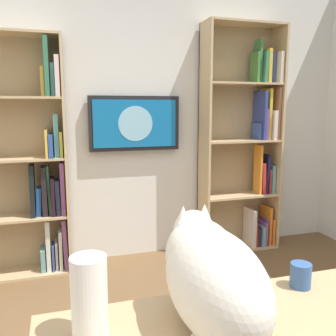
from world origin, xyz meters
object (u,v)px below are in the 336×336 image
bookshelf_left (249,143)px  coffee_mug (301,275)px  paper_towel_roll (89,297)px  bookshelf_right (23,163)px  wall_mounted_tv (135,123)px  cat (210,273)px

bookshelf_left → coffee_mug: 2.36m
coffee_mug → bookshelf_left: bearing=-114.3°
bookshelf_left → coffee_mug: bearing=65.7°
paper_towel_roll → coffee_mug: paper_towel_roll is taller
bookshelf_right → paper_towel_roll: 2.24m
bookshelf_left → coffee_mug: (0.96, 2.14, -0.29)m
bookshelf_left → bookshelf_right: bearing=-0.0°
paper_towel_roll → wall_mounted_tv: bearing=-105.3°
bookshelf_right → coffee_mug: bearing=118.5°
bookshelf_left → paper_towel_roll: size_ratio=8.66×
bookshelf_left → cat: 2.66m
bookshelf_right → cat: 2.37m
paper_towel_roll → coffee_mug: bearing=-174.5°
cat → bookshelf_right: bearing=-72.3°
bookshelf_right → cat: (-0.72, 2.26, -0.05)m
bookshelf_left → paper_towel_roll: bearing=51.3°
coffee_mug → wall_mounted_tv: bearing=-85.3°
bookshelf_right → wall_mounted_tv: bearing=-175.3°
bookshelf_right → coffee_mug: (-1.16, 2.14, -0.18)m
wall_mounted_tv → paper_towel_roll: (0.63, 2.30, -0.42)m
bookshelf_left → paper_towel_roll: (1.77, 2.21, -0.21)m
wall_mounted_tv → bookshelf_left: bearing=175.9°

